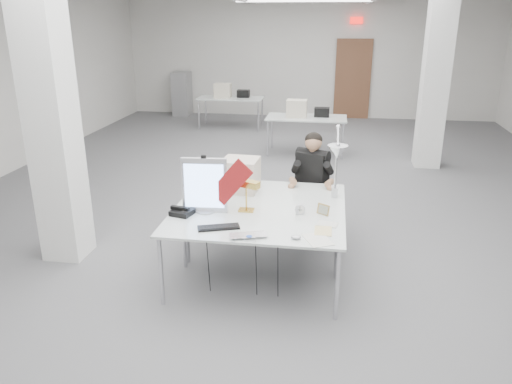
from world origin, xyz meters
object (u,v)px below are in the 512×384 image
at_px(bankers_lamp, 246,197).
at_px(seated_person, 313,167).
at_px(office_chair, 312,191).
at_px(beige_monitor, 241,175).
at_px(desk_main, 253,225).
at_px(desk_phone, 182,212).
at_px(architect_lamp, 337,160).
at_px(laptop, 249,238).
at_px(monitor, 205,185).

bearing_deg(bankers_lamp, seated_person, 86.26).
relative_size(office_chair, seated_person, 1.18).
bearing_deg(beige_monitor, desk_main, -68.78).
relative_size(office_chair, beige_monitor, 2.81).
height_order(desk_phone, architect_lamp, architect_lamp).
xyz_separation_m(beige_monitor, architect_lamp, (1.09, -0.30, 0.31)).
bearing_deg(desk_main, beige_monitor, 107.49).
relative_size(laptop, architect_lamp, 0.34).
bearing_deg(beige_monitor, office_chair, 41.87).
bearing_deg(bankers_lamp, office_chair, 87.20).
bearing_deg(desk_main, bankers_lamp, 111.11).
distance_m(bankers_lamp, beige_monitor, 0.65).
bearing_deg(monitor, beige_monitor, 67.19).
bearing_deg(beige_monitor, seated_person, 39.60).
height_order(desk_main, architect_lamp, architect_lamp).
bearing_deg(seated_person, laptop, -80.71).
relative_size(desk_main, laptop, 5.19).
distance_m(desk_main, architect_lamp, 1.14).
bearing_deg(bankers_lamp, laptop, -54.33).
xyz_separation_m(desk_main, bankers_lamp, (-0.13, 0.32, 0.16)).
height_order(laptop, architect_lamp, architect_lamp).
relative_size(laptop, beige_monitor, 0.87).
distance_m(office_chair, desk_phone, 1.95).
height_order(desk_main, monitor, monitor).
relative_size(bankers_lamp, desk_phone, 1.45).
bearing_deg(monitor, seated_person, 47.03).
height_order(office_chair, beige_monitor, beige_monitor).
distance_m(laptop, desk_phone, 0.92).
distance_m(desk_main, beige_monitor, 1.02).
bearing_deg(beige_monitor, desk_phone, -115.03).
bearing_deg(desk_main, office_chair, 72.36).
relative_size(seated_person, monitor, 1.64).
distance_m(bankers_lamp, desk_phone, 0.68).
xyz_separation_m(desk_main, monitor, (-0.54, 0.24, 0.30)).
bearing_deg(desk_phone, seated_person, 62.86).
bearing_deg(laptop, bankers_lamp, 83.84).
bearing_deg(seated_person, monitor, -105.36).
bearing_deg(desk_main, monitor, 156.39).
height_order(bankers_lamp, desk_phone, bankers_lamp).
height_order(office_chair, bankers_lamp, office_chair).
relative_size(office_chair, bankers_lamp, 3.69).
relative_size(seated_person, desk_phone, 4.53).
distance_m(monitor, beige_monitor, 0.76).
bearing_deg(beige_monitor, monitor, -105.02).
bearing_deg(desk_main, desk_phone, 171.36).
bearing_deg(beige_monitor, laptop, -72.58).
xyz_separation_m(office_chair, desk_phone, (-1.26, -1.47, 0.22)).
bearing_deg(seated_person, desk_phone, -108.13).
xyz_separation_m(seated_person, bankers_lamp, (-0.63, -1.21, 0.01)).
xyz_separation_m(seated_person, monitor, (-1.05, -1.30, 0.15)).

